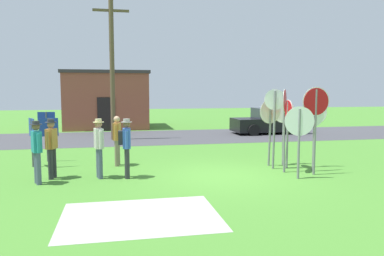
# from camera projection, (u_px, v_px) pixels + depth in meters

# --- Properties ---
(ground_plane) EXTENTS (80.00, 80.00, 0.00)m
(ground_plane) POSITION_uv_depth(u_px,v_px,m) (221.00, 176.00, 11.34)
(ground_plane) COLOR #47842D
(street_asphalt) EXTENTS (60.00, 6.40, 0.01)m
(street_asphalt) POSITION_uv_depth(u_px,v_px,m) (172.00, 137.00, 20.88)
(street_asphalt) COLOR #424247
(street_asphalt) RESTS_ON ground
(concrete_path) EXTENTS (3.20, 2.40, 0.01)m
(concrete_path) POSITION_uv_depth(u_px,v_px,m) (141.00, 216.00, 7.74)
(concrete_path) COLOR #ADAAA3
(concrete_path) RESTS_ON ground
(building_background) EXTENTS (5.55, 4.85, 3.80)m
(building_background) POSITION_uv_depth(u_px,v_px,m) (107.00, 99.00, 25.82)
(building_background) COLOR brown
(building_background) RESTS_ON ground
(utility_pole) EXTENTS (1.80, 0.24, 7.12)m
(utility_pole) POSITION_uv_depth(u_px,v_px,m) (112.00, 67.00, 19.28)
(utility_pole) COLOR brown
(utility_pole) RESTS_ON ground
(parked_car_on_street) EXTENTS (4.35, 2.11, 1.51)m
(parked_car_on_street) POSITION_uv_depth(u_px,v_px,m) (270.00, 122.00, 22.35)
(parked_car_on_street) COLOR black
(parked_car_on_street) RESTS_ON ground
(stop_sign_center_cluster) EXTENTS (0.07, 0.76, 2.25)m
(stop_sign_center_cluster) POSITION_uv_depth(u_px,v_px,m) (288.00, 122.00, 12.39)
(stop_sign_center_cluster) COLOR slate
(stop_sign_center_cluster) RESTS_ON ground
(stop_sign_low_front) EXTENTS (0.82, 0.24, 2.10)m
(stop_sign_low_front) POSITION_uv_depth(u_px,v_px,m) (299.00, 129.00, 10.90)
(stop_sign_low_front) COLOR slate
(stop_sign_low_front) RESTS_ON ground
(stop_sign_leaning_left) EXTENTS (0.42, 0.64, 2.60)m
(stop_sign_leaning_left) POSITION_uv_depth(u_px,v_px,m) (284.00, 116.00, 11.71)
(stop_sign_leaning_left) COLOR slate
(stop_sign_leaning_left) RESTS_ON ground
(stop_sign_leaning_right) EXTENTS (0.81, 0.23, 2.27)m
(stop_sign_leaning_right) POSITION_uv_depth(u_px,v_px,m) (270.00, 120.00, 12.75)
(stop_sign_leaning_right) COLOR slate
(stop_sign_leaning_right) RESTS_ON ground
(stop_sign_nearest) EXTENTS (0.75, 0.26, 2.21)m
(stop_sign_nearest) POSITION_uv_depth(u_px,v_px,m) (284.00, 121.00, 12.96)
(stop_sign_nearest) COLOR slate
(stop_sign_nearest) RESTS_ON ground
(stop_sign_rear_right) EXTENTS (0.69, 0.13, 2.12)m
(stop_sign_rear_right) POSITION_uv_depth(u_px,v_px,m) (314.00, 126.00, 11.90)
(stop_sign_rear_right) COLOR slate
(stop_sign_rear_right) RESTS_ON ground
(stop_sign_rear_left) EXTENTS (0.75, 0.22, 2.21)m
(stop_sign_rear_left) POSITION_uv_depth(u_px,v_px,m) (315.00, 122.00, 12.54)
(stop_sign_rear_left) COLOR slate
(stop_sign_rear_left) RESTS_ON ground
(stop_sign_tallest) EXTENTS (0.67, 0.18, 2.60)m
(stop_sign_tallest) POSITION_uv_depth(u_px,v_px,m) (274.00, 116.00, 12.21)
(stop_sign_tallest) COLOR slate
(stop_sign_tallest) RESTS_ON ground
(stop_sign_far_back) EXTENTS (0.88, 0.07, 2.66)m
(stop_sign_far_back) POSITION_uv_depth(u_px,v_px,m) (316.00, 114.00, 11.37)
(stop_sign_far_back) COLOR slate
(stop_sign_far_back) RESTS_ON ground
(person_near_signs) EXTENTS (0.32, 0.56, 1.74)m
(person_near_signs) POSITION_uv_depth(u_px,v_px,m) (99.00, 145.00, 11.01)
(person_near_signs) COLOR #4C5670
(person_near_signs) RESTS_ON ground
(person_in_dark_shirt) EXTENTS (0.28, 0.56, 1.69)m
(person_in_dark_shirt) POSITION_uv_depth(u_px,v_px,m) (117.00, 138.00, 12.84)
(person_in_dark_shirt) COLOR #7A6B56
(person_in_dark_shirt) RESTS_ON ground
(person_holding_notes) EXTENTS (0.31, 0.55, 1.74)m
(person_holding_notes) POSITION_uv_depth(u_px,v_px,m) (52.00, 145.00, 10.95)
(person_holding_notes) COLOR #2D2D33
(person_holding_notes) RESTS_ON ground
(person_in_teal) EXTENTS (0.34, 0.53, 1.74)m
(person_in_teal) POSITION_uv_depth(u_px,v_px,m) (37.00, 148.00, 10.32)
(person_in_teal) COLOR #4C5670
(person_in_teal) RESTS_ON ground
(person_in_blue) EXTENTS (0.40, 0.57, 1.74)m
(person_in_blue) POSITION_uv_depth(u_px,v_px,m) (126.00, 144.00, 11.03)
(person_in_blue) COLOR #2D2D33
(person_in_blue) RESTS_ON ground
(info_panel_leftmost) EXTENTS (0.28, 0.55, 1.63)m
(info_panel_leftmost) POSITION_uv_depth(u_px,v_px,m) (32.00, 134.00, 12.60)
(info_panel_leftmost) COLOR #4C4C51
(info_panel_leftmost) RESTS_ON ground
(info_panel_middle) EXTENTS (0.60, 0.08, 1.79)m
(info_panel_middle) POSITION_uv_depth(u_px,v_px,m) (47.00, 127.00, 13.55)
(info_panel_middle) COLOR #4C4C51
(info_panel_middle) RESTS_ON ground
(info_panel_rightmost) EXTENTS (0.59, 0.14, 1.64)m
(info_panel_rightmost) POSITION_uv_depth(u_px,v_px,m) (49.00, 134.00, 12.52)
(info_panel_rightmost) COLOR #4C4C51
(info_panel_rightmost) RESTS_ON ground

